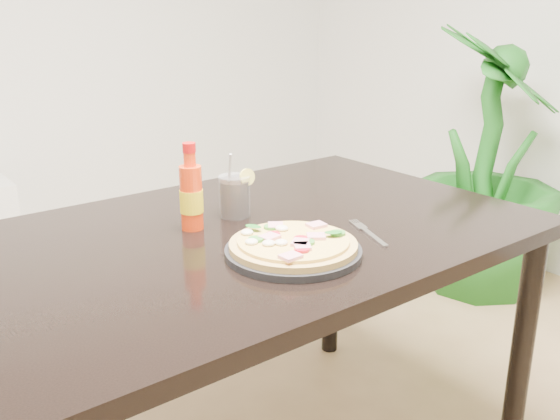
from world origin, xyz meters
TOP-DOWN VIEW (x-y plane):
  - dining_table at (0.00, 0.22)m, footprint 1.40×0.90m
  - plate at (-0.02, 0.02)m, footprint 0.30×0.30m
  - pizza at (-0.02, 0.02)m, footprint 0.28×0.28m
  - hot_sauce_bottle at (-0.11, 0.31)m, footprint 0.06×0.06m
  - cola_cup at (0.03, 0.32)m, footprint 0.09×0.08m
  - fork at (0.21, 0.02)m, footprint 0.08×0.18m
  - houseplant at (1.59, 0.61)m, footprint 0.94×0.94m
  - plant_pot at (1.59, 0.61)m, footprint 0.28×0.28m

SIDE VIEW (x-z plane):
  - plant_pot at x=1.59m, z-range 0.00..0.22m
  - houseplant at x=1.59m, z-range 0.00..1.19m
  - dining_table at x=0.00m, z-range 0.29..1.04m
  - fork at x=0.21m, z-range 0.75..0.76m
  - plate at x=-0.02m, z-range 0.75..0.77m
  - pizza at x=-0.02m, z-range 0.76..0.79m
  - cola_cup at x=0.03m, z-range 0.71..0.89m
  - hot_sauce_bottle at x=-0.11m, z-range 0.73..0.94m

